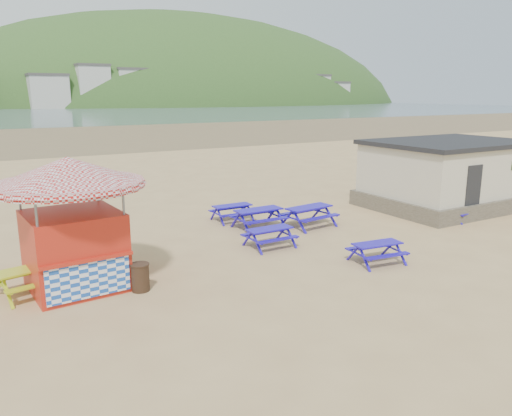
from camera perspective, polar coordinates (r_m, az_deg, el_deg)
ground at (r=18.11m, az=1.87°, el=-4.08°), size 400.00×400.00×0.00m
wet_sand at (r=70.45m, az=-22.92°, el=7.66°), size 400.00×400.00×0.00m
picnic_table_blue_a at (r=21.23m, az=-2.73°, el=-0.56°), size 1.66×1.34×0.69m
picnic_table_blue_b at (r=19.98m, az=0.29°, el=-1.24°), size 1.93×1.56×0.81m
picnic_table_blue_c at (r=20.42m, az=6.06°, el=-0.96°), size 2.14×1.80×0.82m
picnic_table_blue_d at (r=17.62m, az=1.56°, el=-3.39°), size 1.66×1.35×0.69m
picnic_table_blue_e at (r=16.45m, az=13.65°, el=-5.00°), size 1.74×1.47×0.67m
picnic_table_blue_f at (r=23.15m, az=22.03°, el=-0.39°), size 1.80×1.55×0.68m
picnic_table_yellow at (r=14.89m, az=-24.06°, el=-7.56°), size 2.04×1.77×0.75m
ice_cream_kiosk at (r=14.38m, az=-20.39°, el=0.12°), size 4.40×4.40×3.68m
litter_bin at (r=14.15m, az=-13.09°, el=-7.70°), size 0.53×0.53×0.78m
amenity_block at (r=25.47m, az=21.09°, el=3.66°), size 7.40×5.40×3.15m
headland_town at (r=264.15m, az=-8.34°, el=9.56°), size 264.00×144.00×108.00m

